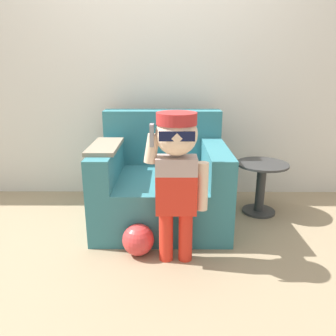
# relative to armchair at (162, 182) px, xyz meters

# --- Properties ---
(ground_plane) EXTENTS (10.00, 10.00, 0.00)m
(ground_plane) POSITION_rel_armchair_xyz_m (-0.05, -0.04, -0.31)
(ground_plane) COLOR #998466
(wall_back) EXTENTS (10.00, 0.05, 2.60)m
(wall_back) POSITION_rel_armchair_xyz_m (-0.05, 0.61, 0.99)
(wall_back) COLOR silver
(wall_back) RESTS_ON ground_plane
(armchair) EXTENTS (1.04, 0.95, 0.87)m
(armchair) POSITION_rel_armchair_xyz_m (0.00, 0.00, 0.00)
(armchair) COLOR teal
(armchair) RESTS_ON ground_plane
(person_child) EXTENTS (0.40, 0.30, 0.97)m
(person_child) POSITION_rel_armchair_xyz_m (0.11, -0.65, 0.34)
(person_child) COLOR red
(person_child) RESTS_ON ground_plane
(side_table) EXTENTS (0.44, 0.44, 0.45)m
(side_table) POSITION_rel_armchair_xyz_m (0.85, 0.10, -0.04)
(side_table) COLOR #333333
(side_table) RESTS_ON ground_plane
(toy_ball) EXTENTS (0.22, 0.22, 0.22)m
(toy_ball) POSITION_rel_armchair_xyz_m (-0.15, -0.59, -0.21)
(toy_ball) COLOR #D13838
(toy_ball) RESTS_ON ground_plane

